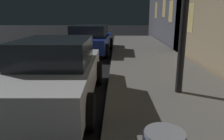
{
  "coord_description": "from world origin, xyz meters",
  "views": [
    {
      "loc": [
        4.24,
        -1.06,
        1.95
      ],
      "look_at": [
        4.16,
        2.19,
        1.11
      ],
      "focal_mm": 34.53,
      "sensor_mm": 36.0,
      "label": 1
    }
  ],
  "objects": [
    {
      "name": "car_white",
      "position": [
        2.85,
        3.6,
        0.7
      ],
      "size": [
        2.03,
        4.13,
        1.43
      ],
      "color": "silver",
      "rests_on": "ground"
    },
    {
      "name": "car_blue",
      "position": [
        2.85,
        10.04,
        0.72
      ],
      "size": [
        2.28,
        4.43,
        1.43
      ],
      "color": "navy",
      "rests_on": "ground"
    }
  ]
}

